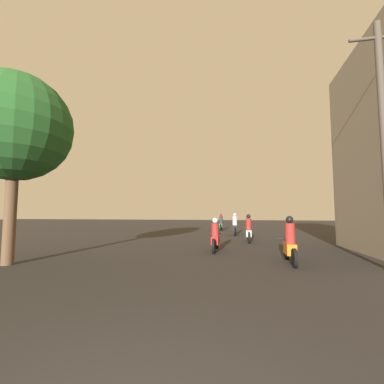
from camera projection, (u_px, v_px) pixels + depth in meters
motorcycle_orange at (290, 244)px, 8.39m from camera, size 0.60×1.99×1.54m
motorcycle_red at (215, 238)px, 11.08m from camera, size 0.60×2.00×1.44m
motorcycle_silver at (249, 231)px, 14.63m from camera, size 0.60×2.11×1.57m
motorcycle_black at (235, 226)px, 19.15m from camera, size 0.60×2.14×1.63m
motorcycle_green at (221, 224)px, 24.51m from camera, size 0.60×1.92×1.59m
utility_pole_near at (384, 136)px, 7.54m from camera, size 1.60×0.20×7.46m
street_tree at (15, 128)px, 8.48m from camera, size 3.57×3.57×6.26m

